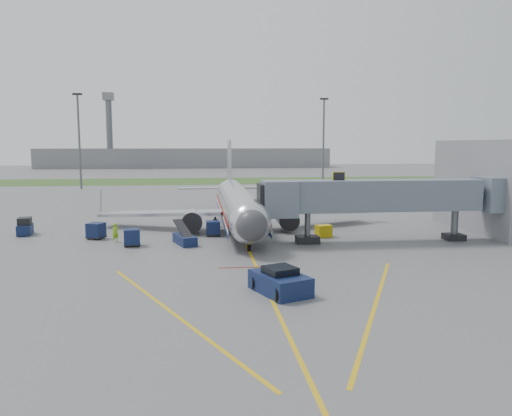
{
  "coord_description": "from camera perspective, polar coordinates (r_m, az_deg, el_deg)",
  "views": [
    {
      "loc": [
        -4.31,
        -41.79,
        9.49
      ],
      "look_at": [
        1.25,
        7.42,
        3.2
      ],
      "focal_mm": 35.0,
      "sensor_mm": 36.0,
      "label": 1
    }
  ],
  "objects": [
    {
      "name": "distant_terminal",
      "position": [
        211.93,
        -8.02,
        5.68
      ],
      "size": [
        120.0,
        14.0,
        8.0
      ],
      "primitive_type": "cube",
      "color": "slate",
      "rests_on": "ground"
    },
    {
      "name": "baggage_tug",
      "position": [
        58.28,
        -24.9,
        -2.0
      ],
      "size": [
        1.8,
        2.82,
        1.84
      ],
      "color": "#0C1A38",
      "rests_on": "ground"
    },
    {
      "name": "airliner",
      "position": [
        57.61,
        -2.1,
        0.41
      ],
      "size": [
        32.1,
        35.67,
        10.25
      ],
      "color": "silver",
      "rests_on": "ground"
    },
    {
      "name": "baggage_cart_c",
      "position": [
        48.45,
        -14.0,
        -3.28
      ],
      "size": [
        1.71,
        1.71,
        1.62
      ],
      "color": "#0C1A38",
      "rests_on": "ground"
    },
    {
      "name": "belt_loader",
      "position": [
        48.46,
        -8.16,
        -3.5
      ],
      "size": [
        2.51,
        4.46,
        2.11
      ],
      "color": "#0C1A38",
      "rests_on": "ground"
    },
    {
      "name": "baggage_cart_b",
      "position": [
        53.12,
        -17.82,
        -2.49
      ],
      "size": [
        2.01,
        2.01,
        1.64
      ],
      "color": "#0C1A38",
      "rests_on": "ground"
    },
    {
      "name": "grass_strip",
      "position": [
        132.2,
        -4.56,
        3.1
      ],
      "size": [
        300.0,
        25.0,
        0.01
      ],
      "primitive_type": "cube",
      "color": "#2D4C1E",
      "rests_on": "ground"
    },
    {
      "name": "baggage_cart_a",
      "position": [
        52.51,
        -4.93,
        -2.33
      ],
      "size": [
        1.48,
        1.48,
        1.54
      ],
      "color": "#0C1A38",
      "rests_on": "ground"
    },
    {
      "name": "ground_power_cart",
      "position": [
        52.13,
        7.73,
        -2.63
      ],
      "size": [
        1.78,
        1.43,
        1.24
      ],
      "color": "gold",
      "rests_on": "ground"
    },
    {
      "name": "control_tower",
      "position": [
        209.99,
        -16.43,
        9.08
      ],
      "size": [
        4.0,
        4.0,
        30.0
      ],
      "color": "#595B60",
      "rests_on": "ground"
    },
    {
      "name": "ground",
      "position": [
        43.07,
        -0.54,
        -5.49
      ],
      "size": [
        400.0,
        400.0,
        0.0
      ],
      "primitive_type": "plane",
      "color": "#565659",
      "rests_on": "ground"
    },
    {
      "name": "ramp_worker",
      "position": [
        50.79,
        -15.77,
        -2.72
      ],
      "size": [
        0.82,
        0.78,
        1.89
      ],
      "primitive_type": "imported",
      "rotation": [
        0.0,
        0.0,
        0.64
      ],
      "color": "#88CD18",
      "rests_on": "ground"
    },
    {
      "name": "terminal",
      "position": [
        62.28,
        27.03,
        2.31
      ],
      "size": [
        10.0,
        16.0,
        10.0
      ],
      "primitive_type": "cube",
      "color": "slate",
      "rests_on": "ground"
    },
    {
      "name": "jet_bridge",
      "position": [
        50.09,
        13.64,
        1.28
      ],
      "size": [
        25.3,
        4.0,
        6.9
      ],
      "color": "slate",
      "rests_on": "ground"
    },
    {
      "name": "light_mast_left",
      "position": [
        114.71,
        -19.55,
        7.47
      ],
      "size": [
        2.0,
        0.44,
        20.4
      ],
      "color": "#595B60",
      "rests_on": "ground"
    },
    {
      "name": "pushback_tug",
      "position": [
        32.47,
        2.76,
        -8.44
      ],
      "size": [
        3.9,
        4.78,
        1.72
      ],
      "color": "#0C1A38",
      "rests_on": "ground"
    },
    {
      "name": "light_mast_right",
      "position": [
        120.42,
        7.72,
        7.79
      ],
      "size": [
        2.0,
        0.44,
        20.4
      ],
      "color": "#595B60",
      "rests_on": "ground"
    },
    {
      "name": "apron_markings",
      "position": [
        35.93,
        0.68,
        -8.07
      ],
      "size": [
        21.52,
        50.0,
        0.01
      ],
      "color": "gold",
      "rests_on": "ground"
    }
  ]
}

